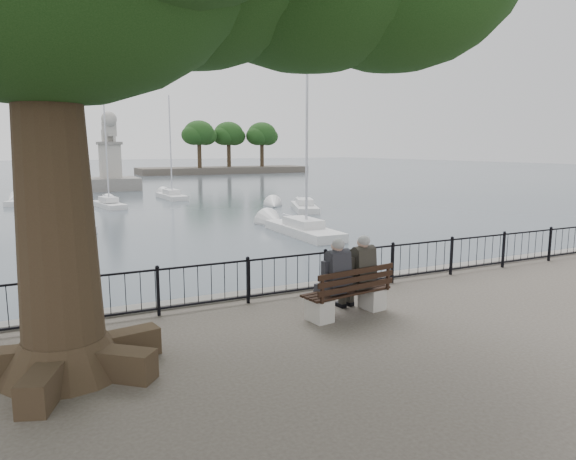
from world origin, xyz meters
TOP-DOWN VIEW (x-y plane):
  - harbor at (0.00, 3.00)m, footprint 260.00×260.00m
  - railing at (0.00, 2.50)m, footprint 22.06×0.06m
  - bench at (0.57, 0.79)m, footprint 2.06×0.88m
  - person_left at (0.22, 0.86)m, footprint 0.53×0.87m
  - person_right at (0.90, 0.96)m, footprint 0.53×0.87m
  - lion_monument at (2.00, 49.94)m, footprint 5.56×5.56m
  - sailboat_b at (-3.83, 18.33)m, footprint 2.81×5.35m
  - sailboat_c at (7.14, 15.35)m, footprint 1.73×6.11m
  - sailboat_d at (12.22, 24.83)m, footprint 3.29×5.53m
  - sailboat_f at (-0.35, 32.89)m, footprint 2.15×4.89m
  - sailboat_g at (5.53, 37.52)m, footprint 1.76×5.28m
  - sailboat_h at (-5.91, 38.77)m, footprint 3.38×5.63m
  - far_shore at (25.54, 79.46)m, footprint 30.00×8.60m

SIDE VIEW (x-z plane):
  - sailboat_g at x=5.53m, z-range -5.28..3.85m
  - sailboat_d at x=12.22m, z-range -5.86..4.48m
  - sailboat_b at x=-3.83m, z-range -5.78..4.40m
  - sailboat_c at x=7.14m, z-range -6.35..4.98m
  - sailboat_f at x=-0.35m, z-range -5.67..4.30m
  - sailboat_h at x=-5.91m, z-range -7.18..5.94m
  - harbor at x=0.00m, z-range -1.10..0.10m
  - bench at x=0.57m, z-range -0.16..0.89m
  - railing at x=0.00m, z-range 0.06..1.06m
  - person_left at x=0.22m, z-range -0.07..1.60m
  - person_right at x=0.90m, z-range -0.07..1.60m
  - lion_monument at x=2.00m, z-range -3.10..5.21m
  - far_shore at x=25.54m, z-range -1.59..7.59m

